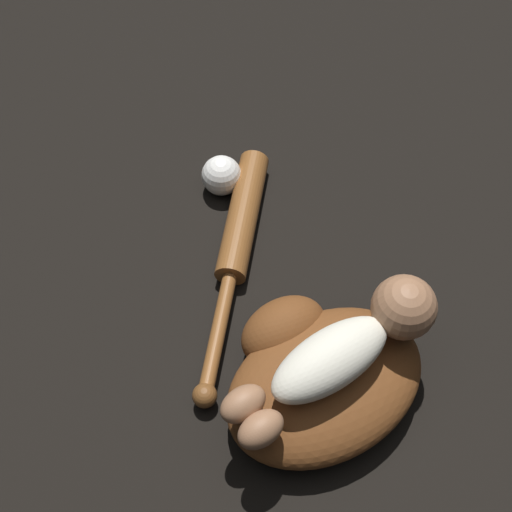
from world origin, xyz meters
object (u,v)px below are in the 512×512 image
Objects in this scene: baby_figure at (349,346)px; baseball at (222,176)px; baseball_bat at (238,239)px; baseball_glove at (318,375)px.

baseball is (0.14, 0.44, -0.11)m from baby_figure.
baseball_bat is (0.07, 0.32, -0.12)m from baby_figure.
baby_figure is 0.85× the size of baseball_bat.
baseball_glove is 0.31m from baseball_bat.
baseball reaches higher than baseball_bat.
baseball_bat is 0.15m from baseball.
baseball_glove is 0.10m from baby_figure.
baseball_bat is at bearing 77.78° from baby_figure.
baseball_glove reaches higher than baseball_bat.
baseball_bat is at bearing 71.44° from baseball_glove.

